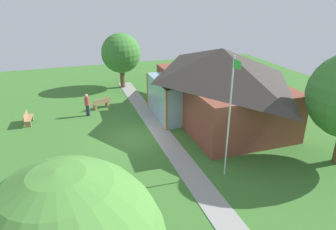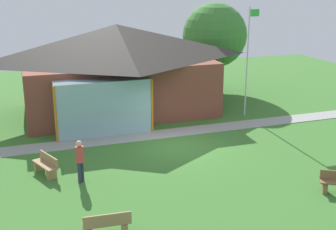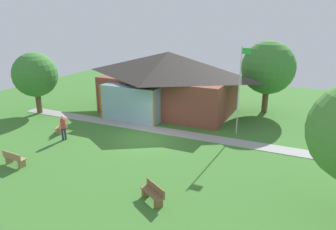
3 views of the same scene
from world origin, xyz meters
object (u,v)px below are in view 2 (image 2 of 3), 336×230
at_px(visitor_strolling_lawn, 80,158).
at_px(bench_mid_left, 46,165).
at_px(flagpole, 248,58).
at_px(bench_front_left, 107,225).
at_px(tree_behind_pavilion_right, 215,35).
at_px(pavilion, 117,68).

bearing_deg(visitor_strolling_lawn, bench_mid_left, 90.81).
xyz_separation_m(flagpole, bench_front_left, (-10.30, -10.34, -3.04)).
distance_m(flagpole, bench_front_left, 14.91).
distance_m(bench_front_left, bench_mid_left, 5.59).
xyz_separation_m(bench_front_left, visitor_strolling_lawn, (-0.22, 4.23, 0.62)).
bearing_deg(visitor_strolling_lawn, bench_front_left, -133.26).
bearing_deg(bench_mid_left, visitor_strolling_lawn, -155.47).
bearing_deg(tree_behind_pavilion_right, pavilion, -155.51).
relative_size(flagpole, tree_behind_pavilion_right, 1.01).
distance_m(pavilion, bench_mid_left, 9.57).
relative_size(visitor_strolling_lawn, tree_behind_pavilion_right, 0.28).
relative_size(flagpole, bench_mid_left, 4.05).
bearing_deg(bench_mid_left, tree_behind_pavilion_right, -70.13).
xyz_separation_m(flagpole, visitor_strolling_lawn, (-10.52, -6.11, -2.42)).
height_order(pavilion, bench_front_left, pavilion).
bearing_deg(flagpole, bench_front_left, -134.89).
distance_m(pavilion, tree_behind_pavilion_right, 8.73).
relative_size(pavilion, visitor_strolling_lawn, 6.81).
relative_size(bench_mid_left, visitor_strolling_lawn, 0.89).
xyz_separation_m(pavilion, flagpole, (6.99, -3.01, 0.72)).
bearing_deg(bench_mid_left, bench_front_left, 172.75).
height_order(pavilion, visitor_strolling_lawn, pavilion).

